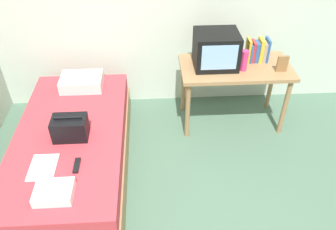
{
  "coord_description": "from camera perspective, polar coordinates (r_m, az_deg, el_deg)",
  "views": [
    {
      "loc": [
        -0.22,
        -1.61,
        2.53
      ],
      "look_at": [
        -0.07,
        0.92,
        0.53
      ],
      "focal_mm": 36.58,
      "sensor_mm": 36.0,
      "label": 1
    }
  ],
  "objects": [
    {
      "name": "folded_towel",
      "position": [
        2.69,
        -18.47,
        -12.11
      ],
      "size": [
        0.28,
        0.22,
        0.08
      ],
      "primitive_type": "cube",
      "color": "white",
      "rests_on": "bed"
    },
    {
      "name": "desk",
      "position": [
        3.72,
        11.1,
        6.8
      ],
      "size": [
        1.16,
        0.6,
        0.73
      ],
      "color": "#9E754C",
      "rests_on": "ground"
    },
    {
      "name": "pillow",
      "position": [
        3.76,
        -14.17,
        5.39
      ],
      "size": [
        0.44,
        0.32,
        0.13
      ],
      "primitive_type": "cube",
      "color": "silver",
      "rests_on": "bed"
    },
    {
      "name": "magazine",
      "position": [
        2.95,
        -20.12,
        -8.17
      ],
      "size": [
        0.21,
        0.29,
        0.01
      ],
      "primitive_type": "cube",
      "color": "white",
      "rests_on": "bed"
    },
    {
      "name": "bed",
      "position": [
        3.39,
        -15.49,
        -5.95
      ],
      "size": [
        1.0,
        2.0,
        0.5
      ],
      "color": "#9E754C",
      "rests_on": "ground"
    },
    {
      "name": "water_bottle",
      "position": [
        3.57,
        12.55,
        8.87
      ],
      "size": [
        0.08,
        0.08,
        0.21
      ],
      "primitive_type": "cylinder",
      "color": "#E53372",
      "rests_on": "desk"
    },
    {
      "name": "book_row",
      "position": [
        3.78,
        14.68,
        10.32
      ],
      "size": [
        0.22,
        0.15,
        0.25
      ],
      "color": "gold",
      "rests_on": "desk"
    },
    {
      "name": "tv",
      "position": [
        3.57,
        8.01,
        10.75
      ],
      "size": [
        0.44,
        0.39,
        0.36
      ],
      "color": "black",
      "rests_on": "desk"
    },
    {
      "name": "remote_dark",
      "position": [
        2.87,
        -14.96,
        -8.12
      ],
      "size": [
        0.04,
        0.16,
        0.02
      ],
      "primitive_type": "cube",
      "color": "black",
      "rests_on": "bed"
    },
    {
      "name": "picture_frame",
      "position": [
        3.66,
        18.52,
        8.09
      ],
      "size": [
        0.11,
        0.02,
        0.17
      ],
      "primitive_type": "cube",
      "color": "olive",
      "rests_on": "desk"
    },
    {
      "name": "handbag",
      "position": [
        3.1,
        -16.0,
        -2.07
      ],
      "size": [
        0.3,
        0.2,
        0.23
      ],
      "color": "black",
      "rests_on": "bed"
    }
  ]
}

